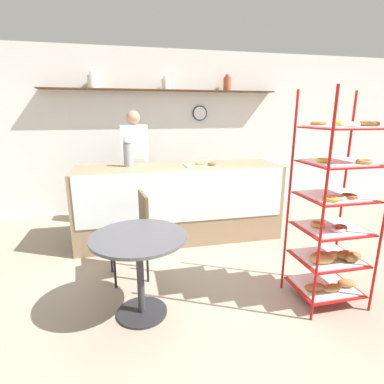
{
  "coord_description": "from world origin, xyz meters",
  "views": [
    {
      "loc": [
        -0.69,
        -2.62,
        1.67
      ],
      "look_at": [
        0.0,
        0.43,
        0.85
      ],
      "focal_mm": 28.0,
      "sensor_mm": 36.0,
      "label": 1
    }
  ],
  "objects_px": {
    "donut_tray_counter": "(202,164)",
    "coffee_carafe": "(128,154)",
    "cafe_table": "(139,255)",
    "cafe_chair": "(135,226)",
    "pastry_rack": "(334,218)",
    "person_worker": "(135,164)"
  },
  "relations": [
    {
      "from": "person_worker",
      "to": "coffee_carafe",
      "type": "height_order",
      "value": "person_worker"
    },
    {
      "from": "cafe_chair",
      "to": "coffee_carafe",
      "type": "bearing_deg",
      "value": 173.0
    },
    {
      "from": "cafe_chair",
      "to": "donut_tray_counter",
      "type": "xyz_separation_m",
      "value": [
        0.93,
        0.89,
        0.46
      ]
    },
    {
      "from": "pastry_rack",
      "to": "cafe_table",
      "type": "bearing_deg",
      "value": 173.86
    },
    {
      "from": "cafe_table",
      "to": "cafe_chair",
      "type": "relative_size",
      "value": 0.88
    },
    {
      "from": "pastry_rack",
      "to": "donut_tray_counter",
      "type": "height_order",
      "value": "pastry_rack"
    },
    {
      "from": "donut_tray_counter",
      "to": "cafe_table",
      "type": "bearing_deg",
      "value": -120.95
    },
    {
      "from": "cafe_chair",
      "to": "donut_tray_counter",
      "type": "relative_size",
      "value": 2.26
    },
    {
      "from": "pastry_rack",
      "to": "person_worker",
      "type": "distance_m",
      "value": 2.85
    },
    {
      "from": "cafe_table",
      "to": "donut_tray_counter",
      "type": "distance_m",
      "value": 1.86
    },
    {
      "from": "cafe_chair",
      "to": "donut_tray_counter",
      "type": "bearing_deg",
      "value": 125.8
    },
    {
      "from": "pastry_rack",
      "to": "person_worker",
      "type": "xyz_separation_m",
      "value": [
        -1.58,
        2.37,
        0.14
      ]
    },
    {
      "from": "person_worker",
      "to": "pastry_rack",
      "type": "bearing_deg",
      "value": -56.31
    },
    {
      "from": "pastry_rack",
      "to": "donut_tray_counter",
      "type": "relative_size",
      "value": 4.72
    },
    {
      "from": "cafe_table",
      "to": "cafe_chair",
      "type": "distance_m",
      "value": 0.65
    },
    {
      "from": "pastry_rack",
      "to": "coffee_carafe",
      "type": "xyz_separation_m",
      "value": [
        -1.68,
        1.86,
        0.36
      ]
    },
    {
      "from": "donut_tray_counter",
      "to": "coffee_carafe",
      "type": "bearing_deg",
      "value": 171.29
    },
    {
      "from": "cafe_chair",
      "to": "coffee_carafe",
      "type": "xyz_separation_m",
      "value": [
        -0.02,
        1.04,
        0.61
      ]
    },
    {
      "from": "cafe_table",
      "to": "coffee_carafe",
      "type": "xyz_separation_m",
      "value": [
        -0.03,
        1.69,
        0.62
      ]
    },
    {
      "from": "cafe_table",
      "to": "coffee_carafe",
      "type": "relative_size",
      "value": 2.32
    },
    {
      "from": "pastry_rack",
      "to": "cafe_chair",
      "type": "bearing_deg",
      "value": 153.57
    },
    {
      "from": "coffee_carafe",
      "to": "cafe_table",
      "type": "bearing_deg",
      "value": -89.14
    }
  ]
}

